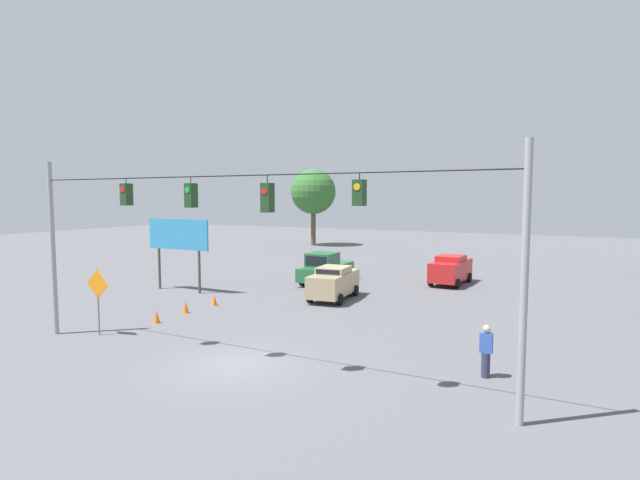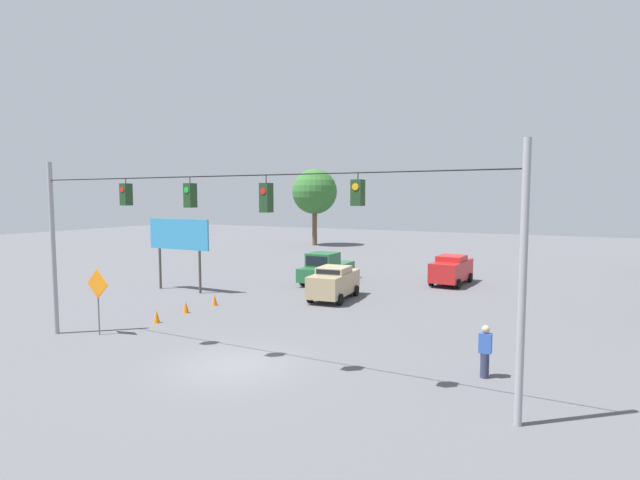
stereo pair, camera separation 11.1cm
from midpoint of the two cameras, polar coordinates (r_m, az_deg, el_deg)
The scene contains 12 objects.
ground_plane at distance 18.31m, azimuth -9.78°, elevation -13.92°, with size 140.00×140.00×0.00m, color #56565B.
overhead_signal_span at distance 17.15m, azimuth -10.69°, elevation 0.70°, with size 18.89×0.38×7.37m.
sedan_tan_withflow_mid at distance 28.85m, azimuth 1.45°, elevation -4.85°, with size 2.31×4.44×1.90m.
pickup_truck_green_withflow_far at distance 34.40m, azimuth 0.54°, elevation -3.28°, with size 2.32×5.60×2.12m.
sedan_red_oncoming_deep at distance 34.94m, azimuth 14.62°, elevation -3.24°, with size 2.22×4.55×1.95m.
traffic_cone_nearest at distance 24.85m, azimuth -18.30°, elevation -8.32°, with size 0.32×0.32×0.61m, color orange.
traffic_cone_second at distance 26.53m, azimuth -15.23°, elevation -7.40°, with size 0.32×0.32×0.61m, color orange.
traffic_cone_third at distance 27.96m, azimuth -12.10°, elevation -6.71°, with size 0.32×0.32×0.61m, color orange.
roadside_billboard at distance 32.34m, azimuth -16.00°, elevation 0.20°, with size 4.73×0.16×4.53m.
work_zone_sign at distance 23.33m, azimuth -24.18°, elevation -5.14°, with size 1.27×0.06×2.84m.
pedestrian at distance 17.52m, azimuth 18.27°, elevation -11.96°, with size 0.40×0.28×1.74m.
tree_horizon_right at distance 60.80m, azimuth -0.83°, elevation 5.52°, with size 5.46×5.46×9.28m.
Camera 1 is at (-10.53, 13.76, 5.90)m, focal length 28.00 mm.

